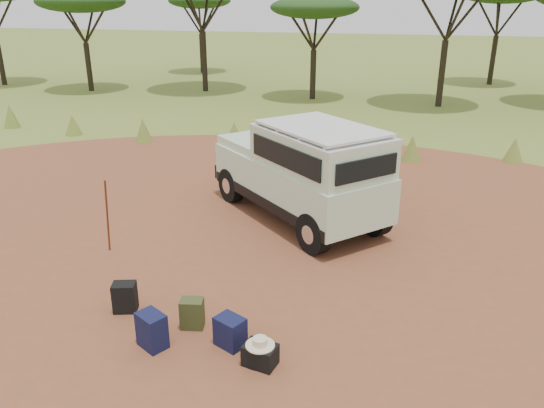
% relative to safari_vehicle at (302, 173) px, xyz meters
% --- Properties ---
extents(ground, '(140.00, 140.00, 0.00)m').
position_rel_safari_vehicle_xyz_m(ground, '(-0.71, -3.04, -1.09)').
color(ground, olive).
rests_on(ground, ground).
extents(dirt_clearing, '(23.00, 23.00, 0.01)m').
position_rel_safari_vehicle_xyz_m(dirt_clearing, '(-0.71, -3.04, -1.08)').
color(dirt_clearing, brown).
rests_on(dirt_clearing, ground).
extents(grass_fringe, '(36.60, 1.60, 0.90)m').
position_rel_safari_vehicle_xyz_m(grass_fringe, '(-0.59, 5.63, -0.69)').
color(grass_fringe, olive).
rests_on(grass_fringe, ground).
extents(safari_vehicle, '(4.61, 4.44, 2.26)m').
position_rel_safari_vehicle_xyz_m(safari_vehicle, '(0.00, 0.00, 0.00)').
color(safari_vehicle, silver).
rests_on(safari_vehicle, ground).
extents(walking_staff, '(0.29, 0.30, 1.57)m').
position_rel_safari_vehicle_xyz_m(walking_staff, '(-3.23, -2.68, -0.30)').
color(walking_staff, brown).
rests_on(walking_staff, ground).
extents(backpack_black, '(0.42, 0.36, 0.49)m').
position_rel_safari_vehicle_xyz_m(backpack_black, '(-1.90, -4.45, -0.84)').
color(backpack_black, black).
rests_on(backpack_black, ground).
extents(backpack_navy, '(0.50, 0.46, 0.54)m').
position_rel_safari_vehicle_xyz_m(backpack_navy, '(-1.05, -5.19, -0.82)').
color(backpack_navy, '#13153D').
rests_on(backpack_navy, ground).
extents(backpack_olive, '(0.39, 0.31, 0.48)m').
position_rel_safari_vehicle_xyz_m(backpack_olive, '(-0.69, -4.59, -0.85)').
color(backpack_olive, '#3B441F').
rests_on(backpack_olive, ground).
extents(duffel_navy, '(0.50, 0.45, 0.46)m').
position_rel_safari_vehicle_xyz_m(duffel_navy, '(0.01, -4.88, -0.86)').
color(duffel_navy, '#13153D').
rests_on(duffel_navy, ground).
extents(hard_case, '(0.49, 0.39, 0.31)m').
position_rel_safari_vehicle_xyz_m(hard_case, '(0.55, -5.18, -0.93)').
color(hard_case, black).
rests_on(hard_case, ground).
extents(stuff_sack, '(0.37, 0.37, 0.29)m').
position_rel_safari_vehicle_xyz_m(stuff_sack, '(-1.02, -5.12, -0.94)').
color(stuff_sack, black).
rests_on(stuff_sack, ground).
extents(safari_hat, '(0.40, 0.40, 0.12)m').
position_rel_safari_vehicle_xyz_m(safari_hat, '(0.55, -5.18, -0.73)').
color(safari_hat, beige).
rests_on(safari_hat, hard_case).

